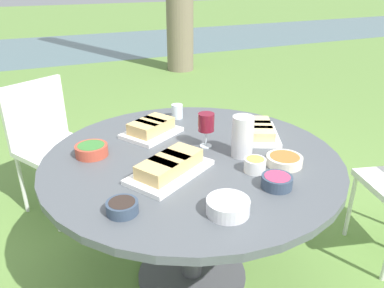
{
  "coord_description": "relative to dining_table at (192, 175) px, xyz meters",
  "views": [
    {
      "loc": [
        -0.66,
        -1.44,
        1.53
      ],
      "look_at": [
        0.0,
        0.0,
        0.8
      ],
      "focal_mm": 35.0,
      "sensor_mm": 36.0,
      "label": 1
    }
  ],
  "objects": [
    {
      "name": "dining_table",
      "position": [
        0.0,
        0.0,
        0.0
      ],
      "size": [
        1.4,
        1.4,
        0.74
      ],
      "color": "#4C4C51",
      "rests_on": "ground_plane"
    },
    {
      "name": "bowl_dip_red",
      "position": [
        0.19,
        -0.4,
        0.14
      ],
      "size": [
        0.13,
        0.13,
        0.05
      ],
      "color": "#334256",
      "rests_on": "dining_table"
    },
    {
      "name": "bowl_olives",
      "position": [
        -0.42,
        -0.32,
        0.13
      ],
      "size": [
        0.12,
        0.12,
        0.05
      ],
      "color": "#334256",
      "rests_on": "dining_table"
    },
    {
      "name": "chair_near_left",
      "position": [
        -0.58,
        1.04,
        -0.11
      ],
      "size": [
        0.59,
        0.58,
        0.89
      ],
      "color": "silver",
      "rests_on": "ground_plane"
    },
    {
      "name": "bowl_dip_cream",
      "position": [
        -0.08,
        -0.48,
        0.14
      ],
      "size": [
        0.16,
        0.16,
        0.06
      ],
      "color": "silver",
      "rests_on": "dining_table"
    },
    {
      "name": "water_pitcher",
      "position": [
        0.21,
        -0.1,
        0.21
      ],
      "size": [
        0.11,
        0.1,
        0.2
      ],
      "color": "silver",
      "rests_on": "dining_table"
    },
    {
      "name": "bowl_fries",
      "position": [
        0.18,
        -0.25,
        0.14
      ],
      "size": [
        0.09,
        0.09,
        0.06
      ],
      "color": "white",
      "rests_on": "dining_table"
    },
    {
      "name": "cup_water_near",
      "position": [
        0.13,
        0.49,
        0.15
      ],
      "size": [
        0.07,
        0.07,
        0.08
      ],
      "color": "silver",
      "rests_on": "dining_table"
    },
    {
      "name": "bowl_roasted_veg",
      "position": [
        0.34,
        -0.26,
        0.13
      ],
      "size": [
        0.16,
        0.16,
        0.04
      ],
      "color": "beige",
      "rests_on": "dining_table"
    },
    {
      "name": "river_strip",
      "position": [
        0.0,
        7.41,
        -0.63
      ],
      "size": [
        40.0,
        3.63,
        0.01
      ],
      "color": "slate",
      "rests_on": "ground_plane"
    },
    {
      "name": "platter_charcuterie",
      "position": [
        0.42,
        0.07,
        0.14
      ],
      "size": [
        0.31,
        0.37,
        0.07
      ],
      "color": "white",
      "rests_on": "dining_table"
    },
    {
      "name": "ground_plane",
      "position": [
        0.0,
        0.0,
        -0.63
      ],
      "size": [
        40.0,
        40.0,
        0.0
      ],
      "primitive_type": "plane",
      "color": "#668E42"
    },
    {
      "name": "bowl_salad",
      "position": [
        -0.43,
        0.2,
        0.14
      ],
      "size": [
        0.15,
        0.15,
        0.05
      ],
      "color": "#B74733",
      "rests_on": "dining_table"
    },
    {
      "name": "platter_sandwich_side",
      "position": [
        -0.09,
        0.32,
        0.14
      ],
      "size": [
        0.36,
        0.33,
        0.08
      ],
      "color": "white",
      "rests_on": "dining_table"
    },
    {
      "name": "wine_glass",
      "position": [
        0.1,
        0.06,
        0.23
      ],
      "size": [
        0.08,
        0.08,
        0.17
      ],
      "color": "silver",
      "rests_on": "dining_table"
    },
    {
      "name": "platter_bread_main",
      "position": [
        -0.16,
        -0.12,
        0.14
      ],
      "size": [
        0.43,
        0.37,
        0.08
      ],
      "color": "white",
      "rests_on": "dining_table"
    }
  ]
}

